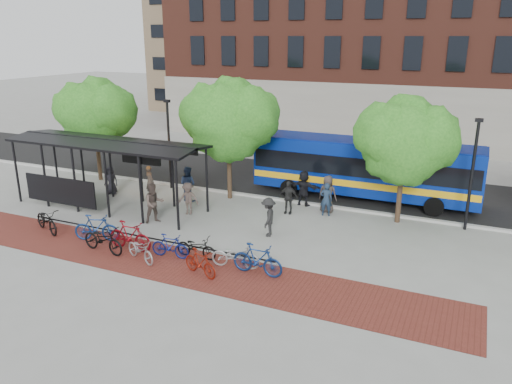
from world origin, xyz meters
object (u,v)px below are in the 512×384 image
at_px(bike_8, 196,247).
at_px(pedestrian_3, 188,199).
at_px(pedestrian_1, 150,182).
at_px(bike_9, 200,263).
at_px(tree_b, 231,117).
at_px(pedestrian_4, 288,197).
at_px(tree_c, 407,139).
at_px(pedestrian_5, 304,188).
at_px(bike_6, 140,250).
at_px(pedestrian_8, 154,203).
at_px(bike_5, 130,236).
at_px(bike_0, 47,220).
at_px(lamp_post_right, 472,172).
at_px(bike_11, 258,260).
at_px(bike_4, 103,239).
at_px(pedestrian_0, 111,180).
at_px(pedestrian_9, 268,217).
at_px(bike_3, 96,228).
at_px(bus_shelter, 105,150).
at_px(lamp_post_left, 169,142).
at_px(pedestrian_7, 326,199).
at_px(bike_7, 170,246).
at_px(pedestrian_2, 188,184).
at_px(bike_10, 235,255).
at_px(tree_a, 96,111).
at_px(bus, 365,166).
at_px(pedestrian_6, 328,194).

distance_m(bike_8, pedestrian_3, 5.22).
bearing_deg(pedestrian_1, bike_9, 160.29).
height_order(tree_b, pedestrian_3, tree_b).
bearing_deg(pedestrian_4, tree_c, 5.36).
distance_m(pedestrian_4, pedestrian_5, 1.52).
height_order(bike_6, pedestrian_5, pedestrian_5).
bearing_deg(pedestrian_8, pedestrian_5, -7.59).
height_order(tree_c, bike_5, tree_c).
bearing_deg(bike_0, pedestrian_8, -28.60).
bearing_deg(lamp_post_right, bike_11, -130.35).
height_order(bike_4, pedestrian_0, pedestrian_0).
distance_m(lamp_post_right, pedestrian_9, 9.30).
distance_m(tree_b, lamp_post_right, 12.03).
distance_m(bike_8, pedestrian_8, 4.68).
bearing_deg(pedestrian_5, pedestrian_8, 50.16).
relative_size(bike_6, pedestrian_1, 1.01).
distance_m(bike_3, pedestrian_5, 10.54).
distance_m(bike_11, pedestrian_4, 6.92).
bearing_deg(bike_11, bus_shelter, 70.35).
xyz_separation_m(bike_0, pedestrian_4, (9.07, 6.82, 0.28)).
relative_size(lamp_post_left, pedestrian_7, 3.06).
bearing_deg(bike_7, pedestrian_1, 35.96).
bearing_deg(bike_11, bike_6, 101.15).
bearing_deg(pedestrian_2, tree_c, -167.82).
height_order(tree_b, pedestrian_9, tree_b).
bearing_deg(bike_8, bike_10, -95.65).
xyz_separation_m(tree_a, bike_6, (9.35, -8.61, -3.77)).
xyz_separation_m(bus, pedestrian_0, (-13.09, -4.94, -1.05)).
height_order(bike_11, pedestrian_9, pedestrian_9).
bearing_deg(pedestrian_8, bus_shelter, 113.27).
relative_size(bike_9, bike_10, 0.88).
xyz_separation_m(lamp_post_left, pedestrian_8, (2.45, -5.10, -1.78)).
distance_m(bike_9, pedestrian_6, 8.96).
distance_m(lamp_post_right, pedestrian_0, 18.66).
bearing_deg(pedestrian_3, pedestrian_4, 11.31).
xyz_separation_m(bike_0, pedestrian_8, (3.75, 3.00, 0.41)).
bearing_deg(pedestrian_6, pedestrian_2, 11.73).
bearing_deg(pedestrian_9, bike_9, -22.97).
distance_m(pedestrian_1, pedestrian_3, 3.70).
xyz_separation_m(tree_c, bike_5, (-9.69, -7.92, -3.43)).
relative_size(tree_a, bike_3, 3.13).
bearing_deg(pedestrian_0, pedestrian_6, -5.69).
distance_m(bike_5, pedestrian_5, 9.60).
height_order(pedestrian_4, pedestrian_9, pedestrian_9).
xyz_separation_m(pedestrian_4, pedestrian_7, (1.82, 0.46, -0.00)).
xyz_separation_m(bus, bike_10, (-2.54, -10.47, -1.35)).
bearing_deg(tree_b, pedestrian_7, -5.96).
relative_size(bike_6, pedestrian_0, 1.13).
relative_size(bike_5, bike_10, 1.08).
bearing_deg(pedestrian_9, pedestrian_8, -95.91).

